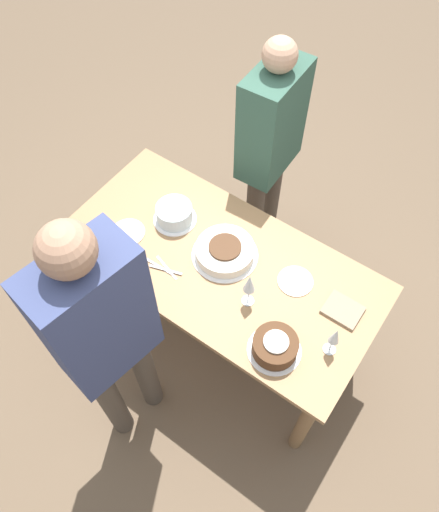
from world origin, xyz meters
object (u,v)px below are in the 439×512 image
object	(u,v)px
wine_glass_near	(249,284)
person_watching	(270,141)
cake_center_white	(225,251)
person_cutting	(104,332)
wine_glass_far	(335,337)
cake_back_decorated	(174,214)
cake_front_chocolate	(275,346)

from	to	relation	value
wine_glass_near	person_watching	size ratio (longest dim) A/B	0.14
cake_center_white	person_cutting	bearing A→B (deg)	-96.43
cake_center_white	person_watching	xyz separation A→B (m)	(-0.17, 0.68, 0.12)
wine_glass_far	person_cutting	world-z (taller)	person_cutting
cake_center_white	person_watching	distance (m)	0.71
person_cutting	person_watching	size ratio (longest dim) A/B	1.11
wine_glass_far	cake_back_decorated	bearing A→B (deg)	170.06
wine_glass_near	cake_center_white	bearing A→B (deg)	147.55
cake_center_white	cake_back_decorated	size ratio (longest dim) A/B	1.46
cake_front_chocolate	wine_glass_near	size ratio (longest dim) A/B	1.09
cake_front_chocolate	wine_glass_far	size ratio (longest dim) A/B	1.23
wine_glass_near	person_watching	xyz separation A→B (m)	(-0.41, 0.83, -0.01)
cake_back_decorated	wine_glass_far	xyz separation A→B (m)	(1.01, -0.18, 0.09)
cake_front_chocolate	wine_glass_far	distance (m)	0.26
person_cutting	wine_glass_near	bearing A→B (deg)	-19.54
cake_center_white	person_watching	world-z (taller)	person_watching
cake_front_chocolate	wine_glass_near	distance (m)	0.30
wine_glass_near	wine_glass_far	size ratio (longest dim) A/B	1.13
cake_center_white	wine_glass_near	bearing A→B (deg)	-32.45
wine_glass_near	wine_glass_far	bearing A→B (deg)	0.85
cake_center_white	wine_glass_far	distance (m)	0.69
cake_back_decorated	person_cutting	bearing A→B (deg)	-70.93
wine_glass_near	wine_glass_far	xyz separation A→B (m)	(0.43, 0.01, -0.02)
cake_front_chocolate	person_watching	bearing A→B (deg)	123.62
person_watching	wine_glass_far	bearing A→B (deg)	43.31
cake_center_white	person_cutting	size ratio (longest dim) A/B	0.19
cake_front_chocolate	wine_glass_near	bearing A→B (deg)	149.10
wine_glass_near	person_watching	world-z (taller)	person_watching
cake_back_decorated	person_cutting	world-z (taller)	person_cutting
cake_back_decorated	cake_front_chocolate	bearing A→B (deg)	-21.67
wine_glass_far	person_watching	size ratio (longest dim) A/B	0.13
cake_center_white	cake_front_chocolate	bearing A→B (deg)	-31.69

